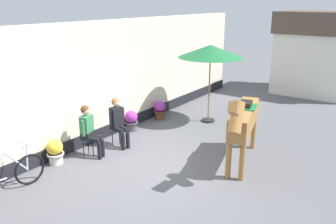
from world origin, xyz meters
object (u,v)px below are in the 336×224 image
seated_visitor_near (89,129)px  flower_planter_nearest (55,151)px  flower_planter_farthest (160,109)px  seated_visitor_far (118,120)px  flower_planter_inner_far (131,120)px  saddled_horse_center (243,120)px  leaning_bicycle (6,176)px  cafe_parasol (211,52)px

seated_visitor_near → flower_planter_nearest: 1.00m
flower_planter_farthest → seated_visitor_far: bearing=-79.7°
flower_planter_inner_far → flower_planter_farthest: bearing=88.1°
saddled_horse_center → flower_planter_farthest: bearing=155.9°
seated_visitor_near → flower_planter_farthest: 3.59m
seated_visitor_far → flower_planter_nearest: size_ratio=2.17×
leaning_bicycle → cafe_parasol: size_ratio=0.68×
leaning_bicycle → flower_planter_nearest: bearing=102.8°
saddled_horse_center → flower_planter_farthest: 4.20m
saddled_horse_center → leaning_bicycle: saddled_horse_center is taller
seated_visitor_far → leaning_bicycle: seated_visitor_far is taller
flower_planter_nearest → flower_planter_inner_far: (0.01, 2.90, 0.00)m
flower_planter_nearest → cafe_parasol: 5.68m
saddled_horse_center → flower_planter_inner_far: saddled_horse_center is taller
seated_visitor_far → flower_planter_farthest: size_ratio=2.17×
saddled_horse_center → flower_planter_inner_far: (-3.81, 0.23, -0.82)m
flower_planter_farthest → cafe_parasol: cafe_parasol is taller
saddled_horse_center → seated_visitor_near: bearing=-151.4°
flower_planter_nearest → flower_planter_inner_far: same height
cafe_parasol → flower_planter_nearest: bearing=-107.3°
seated_visitor_far → flower_planter_nearest: 1.89m
leaning_bicycle → cafe_parasol: cafe_parasol is taller
flower_planter_nearest → leaning_bicycle: leaning_bicycle is taller
seated_visitor_near → cafe_parasol: (1.18, 4.25, 1.59)m
flower_planter_inner_far → flower_planter_farthest: size_ratio=1.00×
flower_planter_farthest → leaning_bicycle: size_ratio=0.36×
flower_planter_inner_far → cafe_parasol: 3.35m
flower_planter_inner_far → leaning_bicycle: 4.41m
saddled_horse_center → cafe_parasol: size_ratio=1.14×
flower_planter_nearest → cafe_parasol: (1.57, 5.06, 2.03)m
seated_visitor_near → flower_planter_inner_far: bearing=100.5°
flower_planter_inner_far → seated_visitor_near: bearing=-79.5°
flower_planter_inner_far → leaning_bicycle: leaning_bicycle is taller
seated_visitor_far → leaning_bicycle: bearing=-93.2°
seated_visitor_near → flower_planter_farthest: (-0.34, 3.54, -0.44)m
saddled_horse_center → leaning_bicycle: size_ratio=1.67×
seated_visitor_far → flower_planter_farthest: 2.67m
leaning_bicycle → flower_planter_farthest: bearing=92.8°
flower_planter_inner_far → flower_planter_nearest: bearing=-90.1°
seated_visitor_near → leaning_bicycle: size_ratio=0.79×
seated_visitor_near → flower_planter_inner_far: (-0.39, 2.09, -0.44)m
seated_visitor_far → cafe_parasol: 3.81m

